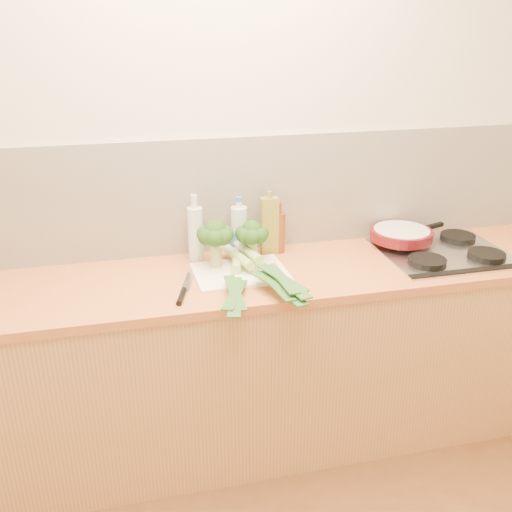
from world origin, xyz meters
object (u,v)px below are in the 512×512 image
Objects in this scene: chefs_knife at (183,293)px; skillet at (402,234)px; chopping_board at (240,273)px; gas_hob at (444,251)px.

chefs_knife is 0.72× the size of skillet.
chopping_board is 0.84m from skillet.
skillet is at bearing 138.39° from gas_hob.
gas_hob is at bearing -2.17° from chopping_board.
gas_hob is 1.45× the size of chopping_board.
chefs_knife is at bearing 175.52° from skillet.
chopping_board is at bearing 44.93° from chefs_knife.
skillet reaches higher than chopping_board.
gas_hob is 0.98m from chopping_board.
gas_hob is at bearing -60.28° from skillet.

